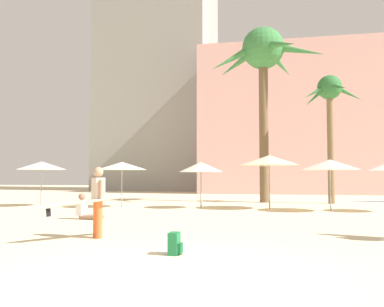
% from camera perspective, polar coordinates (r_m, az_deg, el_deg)
% --- Properties ---
extents(ground, '(120.00, 120.00, 0.00)m').
position_cam_1_polar(ground, '(6.33, -2.99, -16.60)').
color(ground, beige).
extents(hotel_pink, '(21.51, 9.51, 12.91)m').
position_cam_1_polar(hotel_pink, '(39.87, 17.40, 4.12)').
color(hotel_pink, beige).
rests_on(hotel_pink, ground).
extents(hotel_tower_gray, '(12.05, 11.30, 33.54)m').
position_cam_1_polar(hotel_tower_gray, '(50.01, -4.42, 14.61)').
color(hotel_tower_gray, gray).
rests_on(hotel_tower_gray, ground).
extents(palm_tree_far_left, '(6.55, 6.32, 10.19)m').
position_cam_1_polar(palm_tree_far_left, '(25.08, 9.82, 12.74)').
color(palm_tree_far_left, brown).
rests_on(palm_tree_far_left, ground).
extents(palm_tree_left, '(3.40, 3.70, 7.10)m').
position_cam_1_polar(palm_tree_left, '(24.38, 18.43, 6.94)').
color(palm_tree_left, brown).
rests_on(palm_tree_left, ground).
extents(cafe_umbrella_0, '(2.76, 2.76, 2.45)m').
position_cam_1_polar(cafe_umbrella_0, '(19.31, 10.58, -0.93)').
color(cafe_umbrella_0, gray).
rests_on(cafe_umbrella_0, ground).
extents(cafe_umbrella_1, '(2.41, 2.41, 2.23)m').
position_cam_1_polar(cafe_umbrella_1, '(22.03, -19.99, -1.58)').
color(cafe_umbrella_1, gray).
rests_on(cafe_umbrella_1, ground).
extents(cafe_umbrella_4, '(2.51, 2.51, 2.20)m').
position_cam_1_polar(cafe_umbrella_4, '(18.61, 18.46, -1.48)').
color(cafe_umbrella_4, gray).
rests_on(cafe_umbrella_4, ground).
extents(cafe_umbrella_5, '(2.10, 2.10, 2.16)m').
position_cam_1_polar(cafe_umbrella_5, '(19.44, 1.24, -1.88)').
color(cafe_umbrella_5, gray).
rests_on(cafe_umbrella_5, ground).
extents(cafe_umbrella_6, '(2.40, 2.40, 2.17)m').
position_cam_1_polar(cafe_umbrella_6, '(20.17, -9.61, -1.70)').
color(cafe_umbrella_6, gray).
rests_on(cafe_umbrella_6, ground).
extents(beach_towel, '(2.02, 1.22, 0.01)m').
position_cam_1_polar(beach_towel, '(8.24, 2.36, -13.42)').
color(beach_towel, white).
rests_on(beach_towel, ground).
extents(backpack, '(0.24, 0.30, 0.42)m').
position_cam_1_polar(backpack, '(7.97, -2.40, -12.33)').
color(backpack, '#1D6C3C').
rests_on(backpack, ground).
extents(person_near_right, '(1.97, 2.20, 1.70)m').
position_cam_1_polar(person_near_right, '(10.17, -13.10, -6.21)').
color(person_near_right, orange).
rests_on(person_near_right, ground).
extents(person_far_left, '(0.94, 0.50, 0.89)m').
position_cam_1_polar(person_far_left, '(14.89, -14.43, -7.56)').
color(person_far_left, '#936B51').
rests_on(person_far_left, ground).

